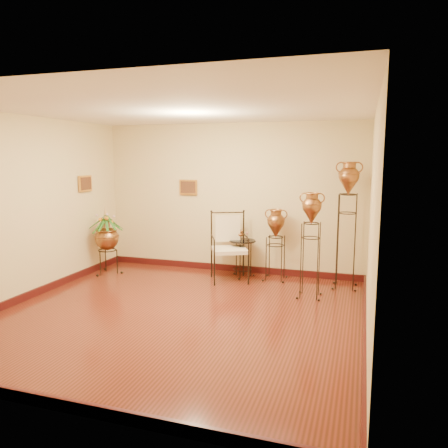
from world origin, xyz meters
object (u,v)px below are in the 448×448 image
(amphora_mid, at_px, (311,244))
(armchair, at_px, (230,247))
(side_table, at_px, (242,258))
(amphora_tall, at_px, (347,224))
(planter_urn, at_px, (107,235))

(amphora_mid, height_order, armchair, amphora_mid)
(amphora_mid, xyz_separation_m, side_table, (-1.32, 0.81, -0.48))
(amphora_tall, bearing_deg, side_table, 175.98)
(amphora_tall, height_order, side_table, amphora_tall)
(amphora_tall, xyz_separation_m, side_table, (-1.82, 0.13, -0.73))
(amphora_mid, relative_size, armchair, 1.38)
(amphora_tall, distance_m, side_table, 1.97)
(amphora_tall, bearing_deg, armchair, -174.33)
(armchair, distance_m, side_table, 0.43)
(amphora_tall, relative_size, side_table, 2.46)
(side_table, bearing_deg, amphora_tall, -4.02)
(side_table, bearing_deg, amphora_mid, -31.66)
(planter_urn, distance_m, side_table, 2.57)
(armchair, bearing_deg, amphora_tall, -18.97)
(amphora_mid, relative_size, side_table, 1.93)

